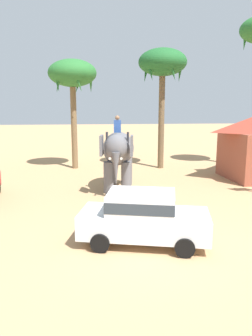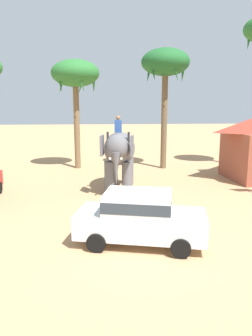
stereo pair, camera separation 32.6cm
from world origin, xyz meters
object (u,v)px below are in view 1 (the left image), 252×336
Objects in this scene: elephant_with_mahout at (118,152)px; palm_tree_left_of_road at (162,66)px; car_sedan_foreground at (143,216)px; palm_tree_near_hut at (72,76)px.

elephant_with_mahout is 0.50× the size of palm_tree_left_of_road.
car_sedan_foreground is at bearing -87.49° from elephant_with_mahout.
palm_tree_left_of_road is (3.36, 5.56, 4.90)m from elephant_with_mahout.
elephant_with_mahout is (-0.30, 6.79, 1.06)m from car_sedan_foreground.
palm_tree_left_of_road is at bearing 76.06° from car_sedan_foreground.
elephant_with_mahout reaches higher than car_sedan_foreground.
palm_tree_near_hut is at bearing 113.20° from elephant_with_mahout.
palm_tree_near_hut reaches higher than car_sedan_foreground.
palm_tree_left_of_road reaches higher than elephant_with_mahout.
car_sedan_foreground is 1.10× the size of elephant_with_mahout.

